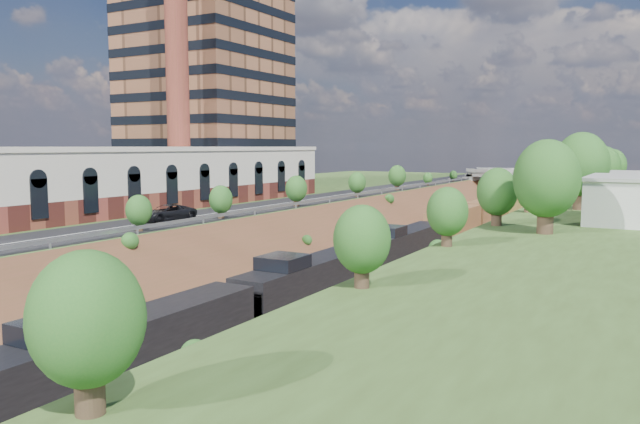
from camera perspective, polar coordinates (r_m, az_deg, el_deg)
platform_left at (r=93.60m, az=-9.63°, el=0.09°), size 44.00×180.00×5.00m
embankment_left at (r=81.99m, az=2.48°, el=-2.43°), size 10.00×180.00×10.00m
embankment_right at (r=74.83m, az=17.72°, el=-3.52°), size 10.00×180.00×10.00m
rail_left_track at (r=78.59m, az=7.96°, el=-2.78°), size 1.58×180.00×0.18m
rail_right_track at (r=76.89m, az=11.57°, el=-3.04°), size 1.58×180.00×0.18m
road at (r=83.52m, az=-0.27°, el=1.22°), size 8.00×180.00×0.10m
guardrail at (r=81.37m, az=2.18°, el=1.44°), size 0.10×171.00×0.70m
commercial_building at (r=73.62m, az=-17.45°, el=3.00°), size 14.30×62.30×7.00m
highrise_tower at (r=111.34m, az=-10.47°, el=16.71°), size 22.00×22.00×53.90m
smokestack at (r=92.93m, az=-12.96°, el=13.89°), size 3.20×3.20×40.00m
overpass at (r=137.00m, az=18.51°, el=2.72°), size 24.50×8.30×7.40m
tree_right_large at (r=53.17m, az=20.02°, el=2.81°), size 5.25×5.25×7.61m
tree_left_crest at (r=49.69m, az=-19.66°, el=-0.09°), size 2.45×2.45×3.55m
freight_train at (r=92.77m, az=14.80°, el=-0.08°), size 2.88×147.26×4.55m
suv at (r=59.86m, az=-13.82°, el=-0.07°), size 3.80×5.91×1.52m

